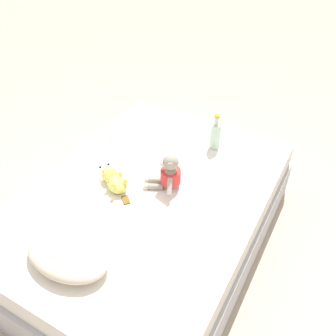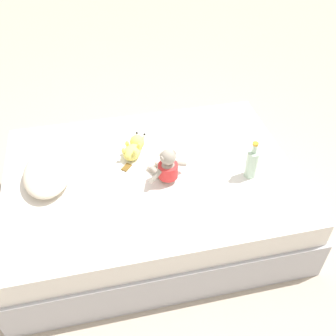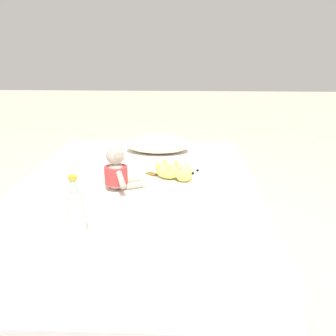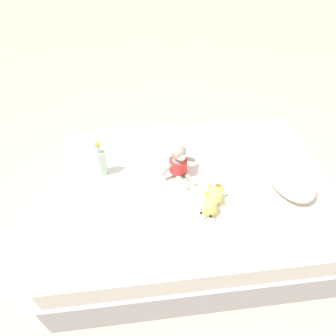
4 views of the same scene
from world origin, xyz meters
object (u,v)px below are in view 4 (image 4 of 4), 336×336
bed (192,204)px  plush_monkey (179,164)px  plush_yellow_creature (212,200)px  glass_bottle (101,162)px  pillow (290,176)px

bed → plush_monkey: bearing=-133.3°
plush_yellow_creature → glass_bottle: bearing=-118.9°
plush_monkey → plush_yellow_creature: plush_monkey is taller
plush_monkey → plush_yellow_creature: bearing=28.4°
pillow → plush_monkey: bearing=-102.5°
bed → glass_bottle: glass_bottle is taller
pillow → glass_bottle: glass_bottle is taller
plush_yellow_creature → glass_bottle: 0.77m
plush_yellow_creature → pillow: bearing=103.5°
plush_monkey → glass_bottle: (-0.08, -0.51, 0.00)m
glass_bottle → bed: bearing=74.9°
pillow → plush_monkey: size_ratio=1.70×
plush_monkey → pillow: bearing=77.5°
bed → plush_monkey: plush_monkey is taller
plush_monkey → glass_bottle: 0.52m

